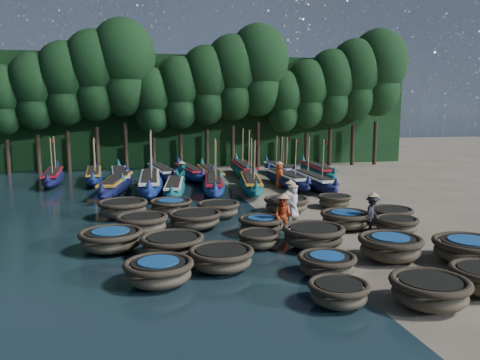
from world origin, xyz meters
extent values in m
plane|color=gray|center=(0.00, 0.00, 0.00)|extent=(120.00, 120.00, 0.00)
cube|color=black|center=(0.00, 23.50, 5.00)|extent=(40.00, 3.00, 10.00)
ellipsoid|color=brown|center=(-0.98, -9.66, 0.29)|extent=(1.88, 1.88, 0.57)
torus|color=#3A2F22|center=(-0.98, -9.66, 0.56)|extent=(1.64, 1.64, 0.17)
cylinder|color=black|center=(-0.98, -9.66, 0.59)|extent=(1.23, 1.23, 0.05)
ellipsoid|color=brown|center=(1.30, -10.23, 0.35)|extent=(2.43, 2.43, 0.69)
torus|color=#3A2F22|center=(1.30, -10.23, 0.67)|extent=(2.09, 2.09, 0.21)
cylinder|color=black|center=(1.30, -10.23, 0.71)|extent=(1.57, 1.57, 0.06)
ellipsoid|color=brown|center=(-5.49, -7.14, 0.33)|extent=(2.04, 2.04, 0.66)
torus|color=#3A2F22|center=(-5.49, -7.14, 0.64)|extent=(2.08, 2.08, 0.20)
cylinder|color=black|center=(-5.49, -7.14, 0.68)|extent=(1.57, 1.57, 0.06)
cylinder|color=navy|center=(-5.49, -7.14, 0.72)|extent=(1.21, 1.21, 0.04)
ellipsoid|color=brown|center=(-3.47, -6.28, 0.32)|extent=(2.19, 2.19, 0.65)
torus|color=#3A2F22|center=(-3.47, -6.28, 0.63)|extent=(2.12, 2.12, 0.20)
cylinder|color=black|center=(-3.47, -6.28, 0.67)|extent=(1.61, 1.61, 0.06)
ellipsoid|color=brown|center=(-0.40, -7.54, 0.31)|extent=(2.11, 2.11, 0.61)
torus|color=#3A2F22|center=(-0.40, -7.54, 0.59)|extent=(1.83, 1.83, 0.19)
cylinder|color=black|center=(-0.40, -7.54, 0.63)|extent=(1.38, 1.38, 0.06)
cylinder|color=navy|center=(-0.40, -7.54, 0.67)|extent=(1.06, 1.06, 0.04)
ellipsoid|color=brown|center=(2.32, -6.56, 0.38)|extent=(2.29, 2.29, 0.75)
torus|color=#3A2F22|center=(2.32, -6.56, 0.73)|extent=(2.20, 2.20, 0.23)
cylinder|color=black|center=(2.32, -6.56, 0.78)|extent=(1.65, 1.65, 0.07)
cylinder|color=navy|center=(2.32, -6.56, 0.82)|extent=(1.27, 1.27, 0.05)
ellipsoid|color=brown|center=(4.81, -7.34, 0.36)|extent=(2.51, 2.51, 0.71)
torus|color=#3A2F22|center=(4.81, -7.34, 0.69)|extent=(2.45, 2.45, 0.22)
cylinder|color=black|center=(4.81, -7.34, 0.73)|extent=(1.87, 1.87, 0.06)
cylinder|color=navy|center=(4.81, -7.34, 0.78)|extent=(1.44, 1.44, 0.04)
ellipsoid|color=brown|center=(-7.01, -3.36, 0.35)|extent=(2.69, 2.69, 0.69)
torus|color=#3A2F22|center=(-7.01, -3.36, 0.67)|extent=(2.32, 2.32, 0.21)
cylinder|color=black|center=(-7.01, -3.36, 0.71)|extent=(1.77, 1.77, 0.06)
cylinder|color=navy|center=(-7.01, -3.36, 0.75)|extent=(1.36, 1.36, 0.04)
ellipsoid|color=brown|center=(-4.89, -4.48, 0.34)|extent=(2.51, 2.51, 0.67)
torus|color=#3A2F22|center=(-4.89, -4.48, 0.65)|extent=(2.25, 2.25, 0.20)
cylinder|color=black|center=(-4.89, -4.48, 0.69)|extent=(1.72, 1.72, 0.06)
ellipsoid|color=brown|center=(-1.68, -4.18, 0.28)|extent=(1.79, 1.79, 0.56)
torus|color=#3A2F22|center=(-1.68, -4.18, 0.54)|extent=(1.58, 1.58, 0.17)
cylinder|color=black|center=(-1.68, -4.18, 0.58)|extent=(1.18, 1.18, 0.05)
ellipsoid|color=brown|center=(0.32, -4.58, 0.37)|extent=(2.29, 2.29, 0.74)
torus|color=#3A2F22|center=(0.32, -4.58, 0.72)|extent=(2.34, 2.34, 0.22)
cylinder|color=black|center=(0.32, -4.58, 0.76)|extent=(1.78, 1.78, 0.07)
ellipsoid|color=brown|center=(4.44, -3.45, 0.31)|extent=(1.90, 1.90, 0.62)
torus|color=#3A2F22|center=(4.44, -3.45, 0.60)|extent=(1.80, 1.80, 0.19)
cylinder|color=black|center=(4.44, -3.45, 0.64)|extent=(1.35, 1.35, 0.06)
ellipsoid|color=brown|center=(-5.86, -1.35, 0.38)|extent=(2.16, 2.16, 0.76)
torus|color=#3A2F22|center=(-5.86, -1.35, 0.73)|extent=(2.14, 2.14, 0.23)
cylinder|color=black|center=(-5.86, -1.35, 0.78)|extent=(1.60, 1.60, 0.07)
ellipsoid|color=brown|center=(-3.61, -0.76, 0.34)|extent=(2.17, 2.17, 0.67)
torus|color=#3A2F22|center=(-3.61, -0.76, 0.65)|extent=(2.32, 2.32, 0.20)
cylinder|color=black|center=(-3.61, -0.76, 0.69)|extent=(1.77, 1.77, 0.06)
ellipsoid|color=brown|center=(-1.11, -2.37, 0.33)|extent=(2.12, 2.12, 0.66)
torus|color=#3A2F22|center=(-1.11, -2.37, 0.64)|extent=(1.86, 1.86, 0.20)
cylinder|color=black|center=(-1.11, -2.37, 0.68)|extent=(1.39, 1.39, 0.06)
cylinder|color=navy|center=(-1.11, -2.37, 0.72)|extent=(1.07, 1.07, 0.04)
ellipsoid|color=brown|center=(2.73, -2.21, 0.34)|extent=(2.51, 2.51, 0.67)
torus|color=#3A2F22|center=(2.73, -2.21, 0.65)|extent=(2.17, 2.17, 0.20)
cylinder|color=black|center=(2.73, -2.21, 0.69)|extent=(1.65, 1.65, 0.06)
cylinder|color=navy|center=(2.73, -2.21, 0.73)|extent=(1.27, 1.27, 0.04)
ellipsoid|color=brown|center=(5.24, -1.61, 0.30)|extent=(2.47, 2.47, 0.61)
torus|color=#3A2F22|center=(5.24, -1.61, 0.59)|extent=(2.05, 2.05, 0.18)
cylinder|color=black|center=(5.24, -1.61, 0.63)|extent=(1.56, 1.56, 0.06)
ellipsoid|color=brown|center=(-6.70, 2.02, 0.38)|extent=(2.19, 2.19, 0.76)
torus|color=#3A2F22|center=(-6.70, 2.02, 0.74)|extent=(2.35, 2.35, 0.23)
cylinder|color=black|center=(-6.70, 2.02, 0.78)|extent=(1.78, 1.78, 0.07)
ellipsoid|color=brown|center=(-4.40, 2.43, 0.32)|extent=(2.58, 2.58, 0.64)
torus|color=#3A2F22|center=(-4.40, 2.43, 0.62)|extent=(2.12, 2.12, 0.19)
cylinder|color=black|center=(-4.40, 2.43, 0.66)|extent=(1.62, 1.62, 0.06)
cylinder|color=navy|center=(-4.40, 2.43, 0.69)|extent=(1.24, 1.24, 0.04)
ellipsoid|color=brown|center=(-2.26, 1.07, 0.34)|extent=(2.22, 2.22, 0.67)
torus|color=#3A2F22|center=(-2.26, 1.07, 0.65)|extent=(2.04, 2.04, 0.20)
cylinder|color=black|center=(-2.26, 1.07, 0.69)|extent=(1.54, 1.54, 0.06)
ellipsoid|color=brown|center=(1.27, 1.47, 0.34)|extent=(2.48, 2.48, 0.68)
torus|color=#3A2F22|center=(1.27, 1.47, 0.66)|extent=(2.26, 2.26, 0.21)
cylinder|color=black|center=(1.27, 1.47, 0.70)|extent=(1.72, 1.72, 0.06)
ellipsoid|color=brown|center=(4.14, 2.06, 0.30)|extent=(1.71, 1.71, 0.59)
torus|color=#3A2F22|center=(4.14, 2.06, 0.57)|extent=(1.78, 1.78, 0.18)
cylinder|color=black|center=(4.14, 2.06, 0.61)|extent=(1.34, 1.34, 0.05)
ellipsoid|color=#11133E|center=(-7.25, 8.98, 0.50)|extent=(2.69, 8.16, 1.00)
cone|color=#11133E|center=(-6.64, 12.85, 1.15)|extent=(0.44, 0.44, 0.60)
cone|color=#11133E|center=(-7.87, 5.11, 1.10)|extent=(0.44, 0.44, 0.50)
cube|color=orange|center=(-7.25, 8.98, 0.92)|extent=(2.02, 6.31, 0.12)
cube|color=black|center=(-7.25, 8.98, 1.00)|extent=(1.63, 5.48, 0.10)
ellipsoid|color=navy|center=(-5.20, 8.84, 0.55)|extent=(1.98, 8.90, 1.10)
cone|color=navy|center=(-5.01, 13.15, 1.27)|extent=(0.49, 0.49, 0.66)
cone|color=navy|center=(-5.39, 4.54, 1.22)|extent=(0.49, 0.49, 0.55)
cube|color=silver|center=(-5.20, 8.84, 1.02)|extent=(1.46, 6.89, 0.13)
cube|color=black|center=(-5.20, 8.84, 1.10)|extent=(1.13, 6.00, 0.11)
cylinder|color=#997F4C|center=(-5.03, 10.16, 2.32)|extent=(0.08, 0.26, 3.09)
cylinder|color=#997F4C|center=(-5.17, 7.18, 2.32)|extent=(0.08, 0.26, 3.09)
plane|color=red|center=(-5.00, 7.17, 3.67)|extent=(0.00, 0.39, 0.39)
ellipsoid|color=#0E524F|center=(-3.80, 7.50, 0.44)|extent=(2.19, 7.20, 0.89)
cone|color=#0E524F|center=(-3.35, 10.93, 1.02)|extent=(0.39, 0.39, 0.53)
cone|color=#0E524F|center=(-4.25, 4.07, 0.98)|extent=(0.39, 0.39, 0.44)
cube|color=silver|center=(-3.80, 7.50, 0.82)|extent=(1.64, 5.57, 0.11)
cube|color=black|center=(-3.80, 7.50, 0.89)|extent=(1.31, 4.84, 0.09)
ellipsoid|color=navy|center=(-1.32, 7.98, 0.48)|extent=(2.50, 7.77, 0.96)
cone|color=navy|center=(-0.76, 11.67, 1.10)|extent=(0.42, 0.42, 0.57)
cone|color=navy|center=(-1.87, 4.29, 1.05)|extent=(0.42, 0.42, 0.48)
cube|color=#A51420|center=(-1.32, 7.98, 0.88)|extent=(1.88, 6.02, 0.11)
cube|color=black|center=(-1.32, 7.98, 0.96)|extent=(1.51, 5.22, 0.10)
cylinder|color=#997F4C|center=(-1.05, 9.10, 2.01)|extent=(0.07, 0.23, 2.68)
cylinder|color=#997F4C|center=(-1.44, 6.55, 2.01)|extent=(0.07, 0.23, 2.68)
plane|color=red|center=(-1.29, 6.53, 3.18)|extent=(0.00, 0.33, 0.33)
ellipsoid|color=#0E524F|center=(1.01, 7.72, 0.48)|extent=(2.65, 7.77, 0.96)
cone|color=#0E524F|center=(1.64, 11.40, 1.10)|extent=(0.42, 0.42, 0.57)
cone|color=#0E524F|center=(0.38, 4.05, 1.05)|extent=(0.42, 0.42, 0.48)
cube|color=orange|center=(1.01, 7.72, 0.88)|extent=(1.99, 6.01, 0.11)
cube|color=black|center=(1.01, 7.72, 0.96)|extent=(1.61, 5.21, 0.10)
cylinder|color=#997F4C|center=(1.30, 8.84, 2.01)|extent=(0.07, 0.23, 2.68)
cylinder|color=#997F4C|center=(0.86, 6.29, 2.01)|extent=(0.07, 0.23, 2.68)
plane|color=red|center=(1.00, 6.27, 3.17)|extent=(0.00, 0.33, 0.33)
ellipsoid|color=#11133E|center=(3.76, 9.09, 0.47)|extent=(1.71, 7.63, 0.95)
cone|color=#11133E|center=(3.59, 12.78, 1.09)|extent=(0.42, 0.42, 0.57)
cone|color=#11133E|center=(3.93, 5.40, 1.04)|extent=(0.42, 0.42, 0.47)
cube|color=silver|center=(3.76, 9.09, 0.87)|extent=(1.26, 5.91, 0.11)
cube|color=black|center=(3.76, 9.09, 0.95)|extent=(0.97, 5.14, 0.09)
cylinder|color=#997F4C|center=(3.80, 10.23, 1.99)|extent=(0.07, 0.23, 2.65)
cylinder|color=#997F4C|center=(3.92, 7.67, 1.99)|extent=(0.07, 0.23, 2.65)
plane|color=red|center=(4.06, 7.68, 3.14)|extent=(0.00, 0.33, 0.33)
ellipsoid|color=#11133E|center=(5.23, 7.95, 0.48)|extent=(1.51, 7.67, 0.96)
cone|color=#11133E|center=(5.29, 11.68, 1.10)|extent=(0.42, 0.42, 0.57)
cone|color=#11133E|center=(5.17, 4.23, 1.05)|extent=(0.42, 0.42, 0.48)
cube|color=silver|center=(5.23, 7.95, 0.88)|extent=(1.10, 5.94, 0.11)
cube|color=black|center=(5.23, 7.95, 0.96)|extent=(0.83, 5.18, 0.10)
cylinder|color=#997F4C|center=(5.34, 9.10, 2.01)|extent=(0.07, 0.23, 2.68)
cylinder|color=#997F4C|center=(5.30, 6.52, 2.01)|extent=(0.07, 0.23, 2.68)
plane|color=red|center=(5.44, 6.52, 3.17)|extent=(0.00, 0.33, 0.33)
ellipsoid|color=#11133E|center=(-11.69, 13.88, 0.47)|extent=(1.85, 7.55, 0.93)
cone|color=#11133E|center=(-11.93, 17.52, 1.07)|extent=(0.41, 0.41, 0.56)
cone|color=#11133E|center=(-11.44, 10.25, 1.03)|extent=(0.41, 0.41, 0.47)
cube|color=#A51420|center=(-11.69, 13.88, 0.86)|extent=(1.37, 5.85, 0.11)
cube|color=black|center=(-11.69, 13.88, 0.93)|extent=(1.07, 5.08, 0.09)
cylinder|color=#997F4C|center=(-11.67, 15.01, 1.96)|extent=(0.07, 0.22, 2.62)
cylinder|color=#997F4C|center=(-11.50, 12.49, 1.96)|extent=(0.07, 0.22, 2.62)
plane|color=red|center=(-11.36, 12.50, 3.10)|extent=(0.00, 0.33, 0.33)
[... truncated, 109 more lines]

